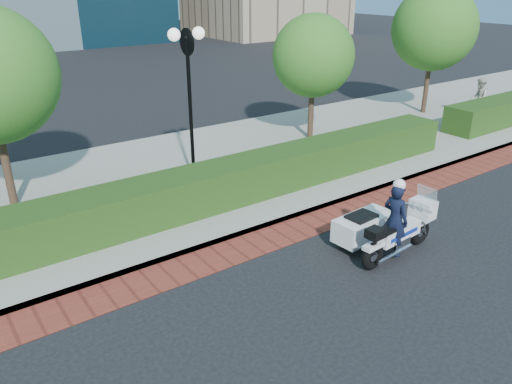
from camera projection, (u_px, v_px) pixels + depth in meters
ground at (280, 282)px, 9.82m from camera, size 120.00×120.00×0.00m
brick_strip at (237, 250)px, 10.93m from camera, size 60.00×1.00×0.01m
sidewalk at (150, 184)px, 14.26m from camera, size 60.00×8.00×0.15m
hedge_main at (190, 192)px, 12.25m from camera, size 18.00×1.20×1.00m
lamppost at (189, 83)px, 13.06m from camera, size 1.02×0.70×4.21m
tree_c at (313, 56)px, 16.94m from camera, size 2.80×2.80×4.30m
tree_d at (434, 28)px, 20.20m from camera, size 3.40×3.40×5.16m
police_motorcycle at (383, 226)px, 10.66m from camera, size 2.26×1.60×1.83m
pedestrian at (478, 98)px, 20.29m from camera, size 1.01×0.95×1.65m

